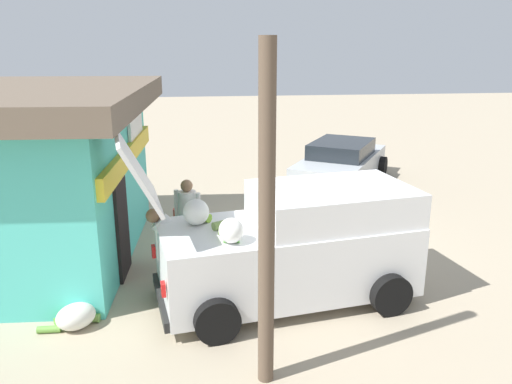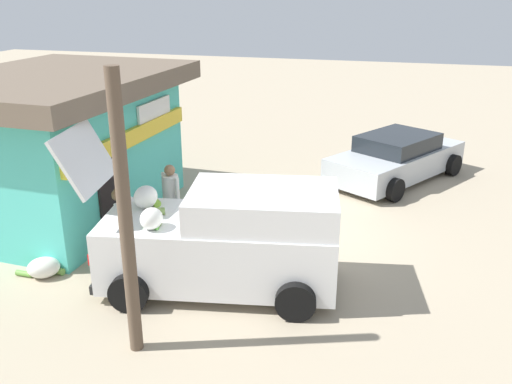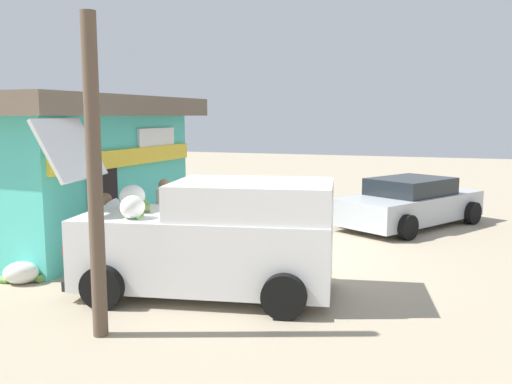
% 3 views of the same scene
% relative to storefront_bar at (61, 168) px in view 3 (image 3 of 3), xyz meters
% --- Properties ---
extents(ground_plane, '(60.00, 60.00, 0.00)m').
position_rel_storefront_bar_xyz_m(ground_plane, '(0.23, -5.08, -1.75)').
color(ground_plane, tan).
extents(storefront_bar, '(6.19, 4.76, 3.35)m').
position_rel_storefront_bar_xyz_m(storefront_bar, '(0.00, 0.00, 0.00)').
color(storefront_bar, '#4CC6B7').
rests_on(storefront_bar, ground_plane).
extents(delivery_van, '(2.71, 4.87, 2.89)m').
position_rel_storefront_bar_xyz_m(delivery_van, '(-2.24, -4.72, -0.81)').
color(delivery_van, white).
rests_on(delivery_van, ground_plane).
extents(parked_sedan, '(4.68, 3.81, 1.29)m').
position_rel_storefront_bar_xyz_m(parked_sedan, '(4.67, -7.45, -1.14)').
color(parked_sedan, '#B2B7BC').
rests_on(parked_sedan, ground_plane).
extents(vendor_standing, '(0.47, 0.50, 1.68)m').
position_rel_storefront_bar_xyz_m(vendor_standing, '(-0.63, -2.96, -0.78)').
color(vendor_standing, navy).
rests_on(vendor_standing, ground_plane).
extents(customer_bending, '(0.57, 0.75, 1.54)m').
position_rel_storefront_bar_xyz_m(customer_bending, '(-1.86, -2.73, -0.82)').
color(customer_bending, '#4C4C51').
rests_on(customer_bending, ground_plane).
extents(unloaded_banana_pile, '(0.72, 0.93, 0.39)m').
position_rel_storefront_bar_xyz_m(unloaded_banana_pile, '(-2.82, -1.27, -1.58)').
color(unloaded_banana_pile, silver).
rests_on(unloaded_banana_pile, ground_plane).
extents(paint_bucket, '(0.30, 0.30, 0.35)m').
position_rel_storefront_bar_xyz_m(paint_bucket, '(1.67, -2.70, -1.58)').
color(paint_bucket, '#BF3F33').
rests_on(paint_bucket, ground_plane).
extents(utility_pole, '(0.20, 0.20, 4.23)m').
position_rel_storefront_bar_xyz_m(utility_pole, '(-4.35, -3.96, 0.36)').
color(utility_pole, brown).
rests_on(utility_pole, ground_plane).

